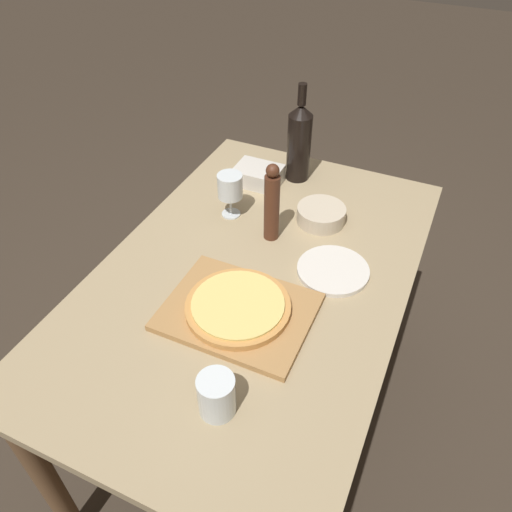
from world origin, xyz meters
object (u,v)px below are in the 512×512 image
Objects in this scene: pizza at (238,306)px; wine_glass at (230,187)px; pepper_mill at (272,204)px; wine_bottle at (299,142)px; small_bowl at (321,215)px.

pizza is 0.43m from wine_glass.
pepper_mill reaches higher than wine_glass.
pizza is 0.79× the size of wine_bottle.
wine_glass is (-0.21, 0.37, 0.07)m from pizza.
pizza is at bearing -61.06° from wine_glass.
pepper_mill is at bearing -82.31° from wine_bottle.
pepper_mill reaches higher than pizza.
wine_bottle is at bearing 127.24° from small_bowl.
wine_bottle is at bearing 97.94° from pizza.
small_bowl is (0.16, -0.21, -0.11)m from wine_bottle.
pizza is 0.68m from wine_bottle.
pizza is 1.07× the size of pepper_mill.
pizza is at bearing -82.06° from wine_bottle.
pepper_mill is at bearing 98.19° from pizza.
pepper_mill is 1.72× the size of wine_glass.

